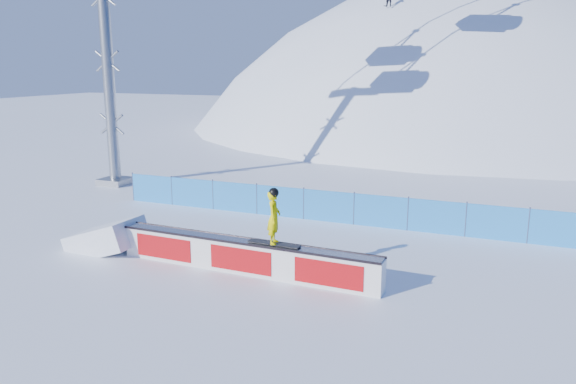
% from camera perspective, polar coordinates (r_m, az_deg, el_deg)
% --- Properties ---
extents(ground, '(160.00, 160.00, 0.00)m').
position_cam_1_polar(ground, '(16.81, 5.76, -7.61)').
color(ground, white).
rests_on(ground, ground).
extents(snow_hill, '(64.00, 64.00, 64.00)m').
position_cam_1_polar(snow_hill, '(62.07, 16.78, -10.32)').
color(snow_hill, white).
rests_on(snow_hill, ground).
extents(safety_fence, '(22.05, 0.05, 1.30)m').
position_cam_1_polar(safety_fence, '(20.79, 9.37, -1.97)').
color(safety_fence, '#2483D9').
rests_on(safety_fence, ground).
extents(rail_box, '(8.14, 0.83, 0.98)m').
position_cam_1_polar(rail_box, '(16.23, -4.41, -6.54)').
color(rail_box, white).
rests_on(rail_box, ground).
extents(snow_ramp, '(2.49, 1.60, 1.52)m').
position_cam_1_polar(snow_ramp, '(19.22, -17.88, -5.54)').
color(snow_ramp, white).
rests_on(snow_ramp, ground).
extents(snowboarder, '(1.55, 0.61, 1.61)m').
position_cam_1_polar(snowboarder, '(15.44, -1.44, -2.53)').
color(snowboarder, black).
rests_on(snowboarder, rail_box).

